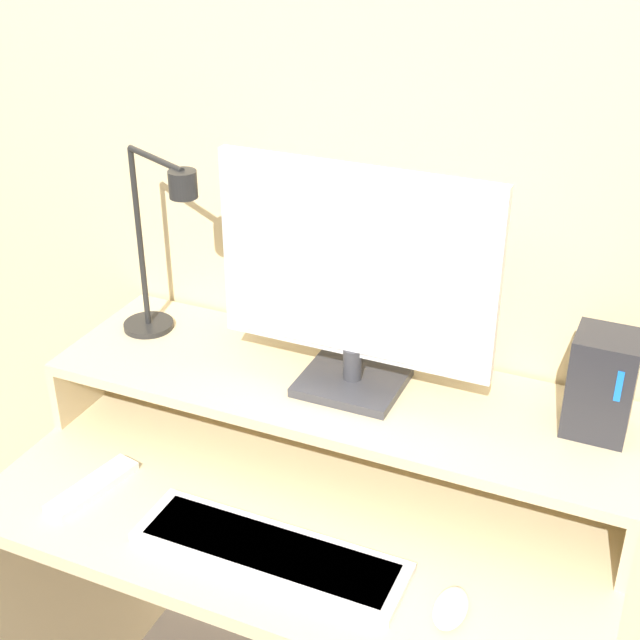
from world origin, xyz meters
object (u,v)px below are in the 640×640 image
Objects in this scene: mouse at (451,608)px; monitor at (354,278)px; router_dock at (602,384)px; desk_lamp at (160,249)px; remote_control at (92,487)px; keyboard at (270,552)px.

monitor is at bearing 132.24° from mouse.
monitor reaches higher than router_dock.
desk_lamp reaches higher than remote_control.
monitor is 5.62× the size of mouse.
desk_lamp is at bearing -177.61° from router_dock.
monitor is 0.58m from mouse.
keyboard is at bearing -92.28° from monitor.
router_dock is 0.96× the size of remote_control.
remote_control is at bearing -157.29° from router_dock.
router_dock is at bearing 2.39° from desk_lamp.
desk_lamp is 0.47m from remote_control.
monitor reaches higher than desk_lamp.
router_dock is 0.40× the size of keyboard.
desk_lamp is at bearing 154.76° from mouse.
router_dock reaches higher than mouse.
monitor is 0.50m from keyboard.
desk_lamp is 0.63m from keyboard.
mouse is (0.32, -0.00, 0.00)m from keyboard.
remote_control is (-0.84, -0.35, -0.24)m from router_dock.
monitor is at bearing 87.72° from keyboard.
monitor is 0.62m from remote_control.
keyboard is 0.32m from mouse.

